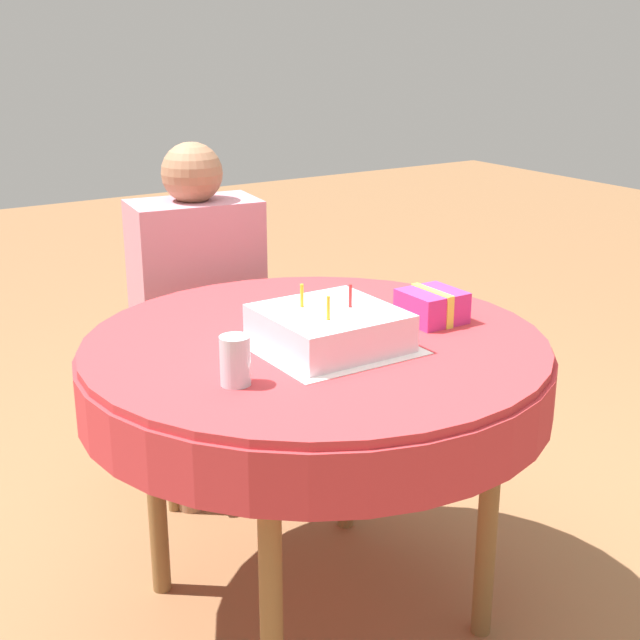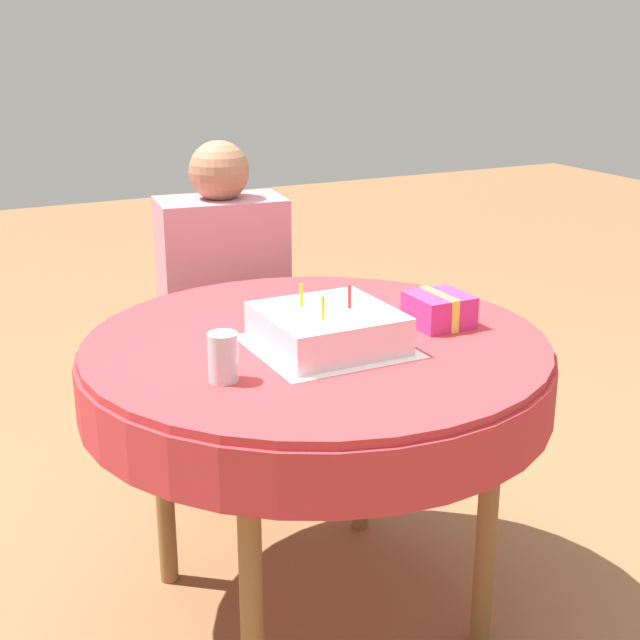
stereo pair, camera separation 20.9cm
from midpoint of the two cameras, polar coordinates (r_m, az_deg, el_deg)
name	(u,v)px [view 1 (the left image)]	position (r m, az deg, el deg)	size (l,w,h in m)	color
ground_plane	(316,609)	(2.49, -2.82, -18.07)	(12.00, 12.00, 0.00)	#8C603D
dining_table	(315,374)	(2.16, -3.10, -3.52)	(1.13, 1.13, 0.76)	#BC3338
chair	(194,346)	(3.00, -10.06, -1.66)	(0.41, 0.41, 0.87)	brown
person	(199,290)	(2.86, -9.85, 1.87)	(0.42, 0.36, 1.14)	#9E7051
napkin	(331,346)	(2.08, -2.19, -1.70)	(0.34, 0.34, 0.00)	white
birthday_cake	(331,327)	(2.06, -2.21, -0.53)	(0.29, 0.29, 0.14)	silver
drinking_glass	(235,361)	(1.86, -8.68, -2.64)	(0.06, 0.06, 0.11)	silver
gift_box	(432,306)	(2.24, 4.54, 0.85)	(0.14, 0.14, 0.09)	#D13384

